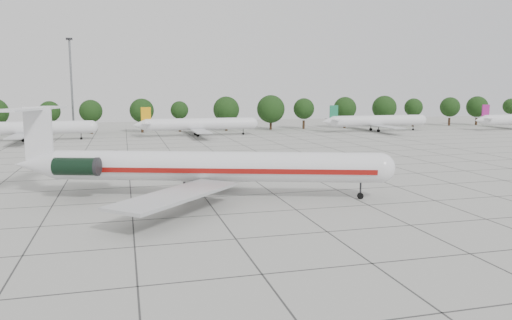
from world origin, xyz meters
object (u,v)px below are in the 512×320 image
Objects in this scene: floodlight_mast at (71,80)px; bg_airliner_d at (377,121)px; main_airliner at (194,166)px; bg_airliner_b at (28,128)px; bg_airliner_c at (200,124)px.

bg_airliner_d is at bearing -13.72° from floodlight_mast.
main_airliner is 74.74m from bg_airliner_b.
main_airliner reaches higher than bg_airliner_b.
main_airliner is 1.48× the size of bg_airliner_b.
main_airliner is 94.36m from floodlight_mast.
bg_airliner_c is (11.10, 71.12, -0.64)m from main_airliner.
bg_airliner_c is at bearing -32.28° from floodlight_mast.
main_airliner is 71.98m from bg_airliner_c.
bg_airliner_d is 1.11× the size of floodlight_mast.
floodlight_mast is at bearing 70.84° from bg_airliner_b.
bg_airliner_c is (39.85, 2.13, 0.00)m from bg_airliner_b.
floodlight_mast is (-82.16, 20.06, 11.37)m from bg_airliner_d.
bg_airliner_b is at bearing -109.16° from floodlight_mast.
main_airliner is at bearing -130.63° from bg_airliner_d.
bg_airliner_c is at bearing -179.78° from bg_airliner_d.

